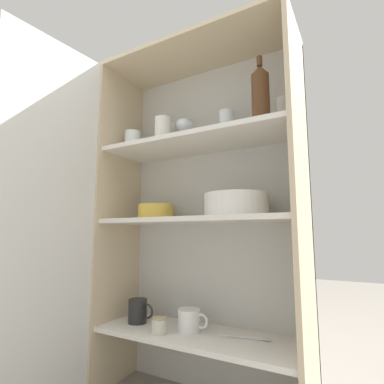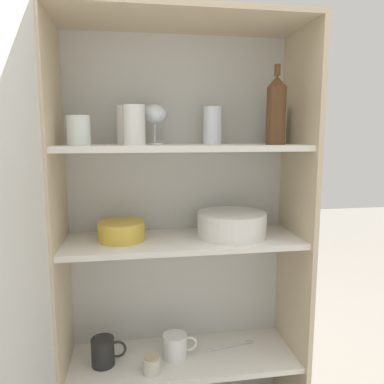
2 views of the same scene
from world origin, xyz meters
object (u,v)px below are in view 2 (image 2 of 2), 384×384
at_px(plate_stack_white, 232,224).
at_px(mixing_bowl_large, 121,230).
at_px(wine_bottle, 276,110).
at_px(storage_jar, 152,365).
at_px(coffee_mug_primary, 175,346).

height_order(plate_stack_white, mixing_bowl_large, plate_stack_white).
bearing_deg(mixing_bowl_large, wine_bottle, -8.00).
bearing_deg(plate_stack_white, mixing_bowl_large, 178.52).
bearing_deg(wine_bottle, storage_jar, -177.83).
xyz_separation_m(mixing_bowl_large, coffee_mug_primary, (0.19, -0.01, -0.45)).
bearing_deg(mixing_bowl_large, storage_jar, -44.23).
bearing_deg(coffee_mug_primary, mixing_bowl_large, 176.73).
bearing_deg(storage_jar, coffee_mug_primary, 40.47).
bearing_deg(wine_bottle, plate_stack_white, 153.88).
xyz_separation_m(plate_stack_white, mixing_bowl_large, (-0.40, 0.01, -0.01)).
distance_m(wine_bottle, coffee_mug_primary, 0.94).
height_order(coffee_mug_primary, storage_jar, coffee_mug_primary).
bearing_deg(storage_jar, wine_bottle, 2.17).
distance_m(mixing_bowl_large, storage_jar, 0.49).
xyz_separation_m(mixing_bowl_large, storage_jar, (0.09, -0.09, -0.47)).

